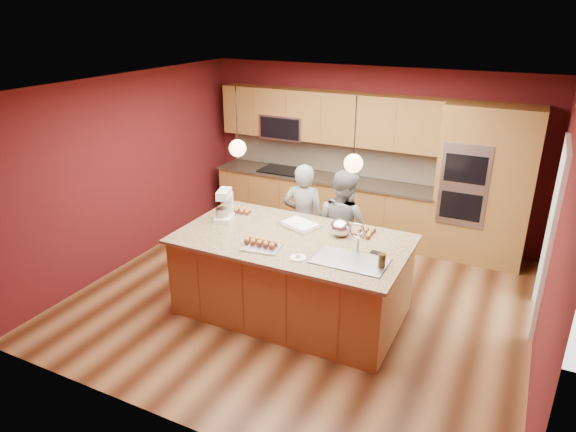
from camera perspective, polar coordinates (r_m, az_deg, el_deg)
The scene contains 24 objects.
floor at distance 6.80m, azimuth 1.60°, elevation -9.00°, with size 5.50×5.50×0.00m, color #422110.
ceiling at distance 5.88m, azimuth 1.88°, elevation 14.16°, with size 5.50×5.50×0.00m, color silver.
wall_back at distance 8.44m, azimuth 8.88°, elevation 7.01°, with size 5.50×5.50×0.00m, color #4E1215.
wall_front at distance 4.28m, azimuth -12.56°, elevation -8.83°, with size 5.50×5.50×0.00m, color #4E1215.
wall_left at distance 7.70m, azimuth -17.27°, elevation 4.80°, with size 5.00×5.00×0.00m, color #4E1215.
wall_right at distance 5.73m, azimuth 27.60°, elevation -2.71°, with size 5.00×5.00×0.00m, color #4E1215.
cabinet_run at distance 8.54m, azimuth 3.85°, elevation 4.84°, with size 3.74×0.64×2.30m.
oven_column at distance 7.88m, azimuth 20.96°, elevation 3.17°, with size 1.30×0.62×2.30m.
doorway_trim at distance 6.59m, azimuth 27.02°, elevation -2.40°, with size 0.08×1.11×2.20m, color white, non-canonical shape.
pendant_left at distance 6.04m, azimuth -5.62°, elevation 7.54°, with size 0.20×0.20×0.80m.
pendant_right at distance 5.45m, azimuth 7.28°, elevation 5.86°, with size 0.20×0.20×0.80m.
island at distance 6.26m, azimuth 0.57°, elevation -6.55°, with size 2.72×1.52×1.38m.
person_left at distance 7.09m, azimuth 1.74°, elevation -0.41°, with size 0.58×0.38×1.59m, color black.
person_right at distance 6.89m, azimuth 6.06°, elevation -1.25°, with size 0.77×0.60×1.59m, color slate.
stand_mixer at distance 6.53m, azimuth -7.08°, elevation 0.96°, with size 0.29×0.34×0.40m.
sheet_cake at distance 6.35m, azimuth 1.32°, elevation -0.97°, with size 0.56×0.48×0.05m.
cooling_rack at distance 5.79m, azimuth -2.99°, elevation -3.50°, with size 0.42×0.30×0.02m, color #A3A5A9.
mixing_bowl at distance 6.09m, azimuth 5.83°, elevation -1.30°, with size 0.25×0.25×0.22m, color silver.
plate at distance 5.56m, azimuth 1.13°, elevation -4.67°, with size 0.18×0.18×0.01m, color white.
tumbler at distance 5.43m, azimuth 10.38°, elevation -4.90°, with size 0.08×0.08×0.16m, color #352610.
phone at distance 5.75m, azimuth 9.86°, elevation -4.05°, with size 0.14×0.08×0.01m, color black.
cupcakes_left at distance 6.80m, azimuth -5.31°, elevation 0.65°, with size 0.30×0.15×0.07m, color #CA8743, non-canonical shape.
cupcakes_rack at distance 5.82m, azimuth -3.02°, elevation -2.90°, with size 0.40×0.16×0.07m, color #CA8743, non-canonical shape.
cupcakes_right at distance 6.19m, azimuth 8.50°, elevation -1.76°, with size 0.22×0.30×0.07m, color #CA8743, non-canonical shape.
Camera 1 is at (2.41, -5.30, 3.51)m, focal length 32.00 mm.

